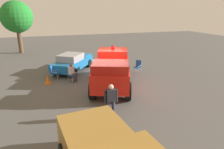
% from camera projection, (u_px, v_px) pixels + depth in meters
% --- Properties ---
extents(ground_plane, '(60.00, 60.00, 0.00)m').
position_uv_depth(ground_plane, '(107.00, 87.00, 13.02)').
color(ground_plane, '#514F4C').
extents(vintage_fire_truck, '(6.33, 4.21, 2.59)m').
position_uv_depth(vintage_fire_truck, '(112.00, 69.00, 12.79)').
color(vintage_fire_truck, black).
rests_on(vintage_fire_truck, ground).
extents(classic_hot_rod, '(4.64, 4.00, 1.46)m').
position_uv_depth(classic_hot_rod, '(73.00, 62.00, 16.49)').
color(classic_hot_rod, black).
rests_on(classic_hot_rod, ground).
extents(lawn_chair_near_truck, '(0.69, 0.69, 1.02)m').
position_uv_depth(lawn_chair_near_truck, '(71.00, 73.00, 14.01)').
color(lawn_chair_near_truck, '#B7BABF').
rests_on(lawn_chair_near_truck, ground).
extents(lawn_chair_by_car, '(0.63, 0.62, 1.02)m').
position_uv_depth(lawn_chair_by_car, '(53.00, 71.00, 14.39)').
color(lawn_chair_by_car, '#B7BABF').
rests_on(lawn_chair_by_car, ground).
extents(lawn_chair_spare, '(0.68, 0.68, 1.02)m').
position_uv_depth(lawn_chair_spare, '(138.00, 66.00, 15.93)').
color(lawn_chair_spare, '#B7BABF').
rests_on(lawn_chair_spare, ground).
extents(spectator_seated, '(0.65, 0.62, 1.29)m').
position_uv_depth(spectator_seated, '(72.00, 72.00, 13.90)').
color(spectator_seated, '#383842').
rests_on(spectator_seated, ground).
extents(spectator_standing, '(0.27, 0.64, 1.68)m').
position_uv_depth(spectator_standing, '(111.00, 99.00, 9.03)').
color(spectator_standing, '#2D334C').
rests_on(spectator_standing, ground).
extents(oak_tree_right, '(3.55, 3.55, 5.89)m').
position_uv_depth(oak_tree_right, '(17.00, 17.00, 22.36)').
color(oak_tree_right, brown).
rests_on(oak_tree_right, ground).
extents(traffic_cone, '(0.40, 0.40, 0.64)m').
position_uv_depth(traffic_cone, '(48.00, 79.00, 13.59)').
color(traffic_cone, orange).
rests_on(traffic_cone, ground).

